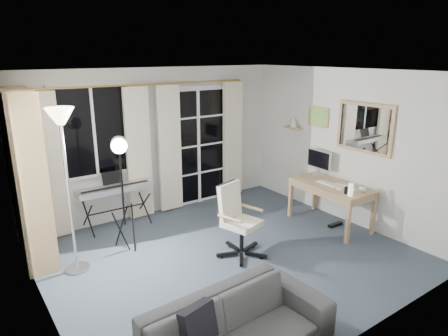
# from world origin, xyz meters

# --- Properties ---
(floor) EXTENTS (4.50, 4.00, 0.02)m
(floor) POSITION_xyz_m (0.00, 0.00, -0.01)
(floor) COLOR #3B4956
(floor) RESTS_ON ground
(window) EXTENTS (1.20, 0.08, 1.40)m
(window) POSITION_xyz_m (-1.05, 1.97, 1.50)
(window) COLOR white
(window) RESTS_ON floor
(french_door) EXTENTS (1.32, 0.09, 2.11)m
(french_door) POSITION_xyz_m (0.75, 1.97, 1.03)
(french_door) COLOR white
(french_door) RESTS_ON floor
(curtains) EXTENTS (3.60, 0.07, 2.13)m
(curtains) POSITION_xyz_m (-0.14, 1.88, 1.09)
(curtains) COLOR gold
(curtains) RESTS_ON floor
(bookshelf) EXTENTS (0.41, 1.05, 2.21)m
(bookshelf) POSITION_xyz_m (-2.13, 1.38, 1.05)
(bookshelf) COLOR tan
(bookshelf) RESTS_ON floor
(torchiere_lamp) EXTENTS (0.40, 0.40, 2.03)m
(torchiere_lamp) POSITION_xyz_m (-1.76, 0.81, 1.63)
(torchiere_lamp) COLOR #B2B2B7
(torchiere_lamp) RESTS_ON floor
(keyboard_piano) EXTENTS (1.15, 0.57, 0.83)m
(keyboard_piano) POSITION_xyz_m (-0.89, 1.70, 0.63)
(keyboard_piano) COLOR black
(keyboard_piano) RESTS_ON floor
(studio_light) EXTENTS (0.36, 0.37, 1.63)m
(studio_light) POSITION_xyz_m (-1.06, 0.93, 1.31)
(studio_light) COLOR black
(studio_light) RESTS_ON floor
(office_chair) EXTENTS (0.68, 0.65, 0.98)m
(office_chair) POSITION_xyz_m (0.12, 0.02, 0.57)
(office_chair) COLOR black
(office_chair) RESTS_ON floor
(desk) EXTENTS (0.67, 1.28, 0.67)m
(desk) POSITION_xyz_m (1.88, -0.10, 0.59)
(desk) COLOR tan
(desk) RESTS_ON floor
(monitor) EXTENTS (0.16, 0.48, 0.42)m
(monitor) POSITION_xyz_m (2.08, 0.35, 0.93)
(monitor) COLOR silver
(monitor) RESTS_ON desk
(desk_clutter) EXTENTS (0.41, 0.76, 0.85)m
(desk_clutter) POSITION_xyz_m (1.82, -0.31, 0.53)
(desk_clutter) COLOR white
(desk_clutter) RESTS_ON desk
(mug) EXTENTS (0.11, 0.09, 0.11)m
(mug) POSITION_xyz_m (1.98, -0.60, 0.73)
(mug) COLOR silver
(mug) RESTS_ON desk
(wall_mirror) EXTENTS (0.04, 0.94, 0.74)m
(wall_mirror) POSITION_xyz_m (2.22, -0.35, 1.55)
(wall_mirror) COLOR tan
(wall_mirror) RESTS_ON floor
(framed_print) EXTENTS (0.03, 0.42, 0.32)m
(framed_print) POSITION_xyz_m (2.23, 0.55, 1.60)
(framed_print) COLOR tan
(framed_print) RESTS_ON floor
(wall_shelf) EXTENTS (0.16, 0.30, 0.18)m
(wall_shelf) POSITION_xyz_m (2.16, 1.05, 1.41)
(wall_shelf) COLOR tan
(wall_shelf) RESTS_ON floor
(sofa) EXTENTS (1.95, 0.64, 0.75)m
(sofa) POSITION_xyz_m (-1.10, -1.55, 0.38)
(sofa) COLOR #29292B
(sofa) RESTS_ON floor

